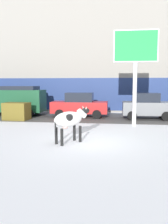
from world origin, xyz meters
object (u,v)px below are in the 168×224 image
car_grey_hatchback (147,106)px  car_darkgreen_van (15,100)px  car_red_sedan (80,105)px  dumpster (17,111)px  cow_holstein (70,120)px  pedestrian_near_billboard (144,103)px  billboard (136,52)px

car_grey_hatchback → car_darkgreen_van: bearing=175.8°
car_red_sedan → dumpster: size_ratio=2.48×
cow_holstein → car_darkgreen_van: (-6.02, 8.42, 0.24)m
car_red_sedan → dumpster: (-4.13, -2.06, -0.31)m
car_grey_hatchback → pedestrian_near_billboard: car_grey_hatchback is taller
car_darkgreen_van → pedestrian_near_billboard: (10.27, 2.74, -0.36)m
cow_holstein → billboard: 6.38m
billboard → dumpster: size_ratio=3.27×
car_darkgreen_van → dumpster: bearing=-65.2°
billboard → car_grey_hatchback: 4.74m
car_darkgreen_van → car_grey_hatchback: 10.18m
billboard → dumpster: (-7.94, 1.52, -3.71)m
cow_holstein → pedestrian_near_billboard: (4.26, 11.16, -0.12)m
billboard → pedestrian_near_billboard: size_ratio=3.21×
car_red_sedan → cow_holstein: bearing=-84.4°
cow_holstein → car_darkgreen_van: bearing=125.6°
car_darkgreen_van → car_grey_hatchback: (10.14, -0.74, -0.32)m
dumpster → pedestrian_near_billboard: bearing=28.9°
car_grey_hatchback → cow_holstein: bearing=-118.3°
cow_holstein → pedestrian_near_billboard: pedestrian_near_billboard is taller
pedestrian_near_billboard → billboard: bearing=-100.7°
car_darkgreen_van → cow_holstein: bearing=-54.4°
billboard → car_darkgreen_van: bearing=156.8°
cow_holstein → pedestrian_near_billboard: size_ratio=0.99×
pedestrian_near_billboard → car_grey_hatchback: bearing=-92.1°
billboard → dumpster: 8.90m
cow_holstein → dumpster: 7.84m
car_darkgreen_van → car_red_sedan: (5.22, -0.28, -0.33)m
cow_holstein → billboard: bearing=56.6°
car_darkgreen_van → car_red_sedan: 5.23m
car_grey_hatchback → car_red_sedan: bearing=174.7°
billboard → car_darkgreen_van: billboard is taller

